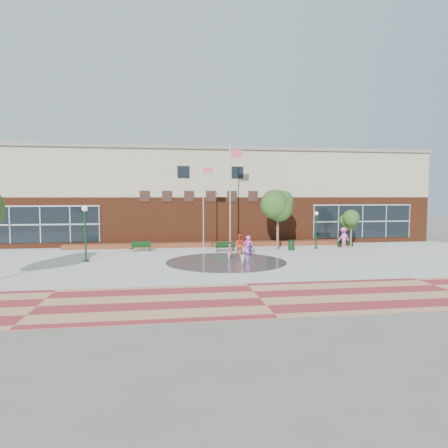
{
  "coord_description": "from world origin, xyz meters",
  "views": [
    {
      "loc": [
        -4.16,
        -24.27,
        4.6
      ],
      "look_at": [
        0.0,
        4.0,
        2.6
      ],
      "focal_mm": 32.0,
      "sensor_mm": 36.0,
      "label": 1
    }
  ],
  "objects": [
    {
      "name": "flagpole_left",
      "position": [
        -1.02,
        8.51,
        4.08
      ],
      "size": [
        0.86,
        0.14,
        7.33
      ],
      "rotation": [
        0.0,
        0.0,
        -0.08
      ],
      "color": "silver",
      "rests_on": "ground"
    },
    {
      "name": "plaza_concrete",
      "position": [
        0.0,
        4.0,
        0.0
      ],
      "size": [
        46.0,
        18.0,
        0.01
      ],
      "primitive_type": "cube",
      "color": "#A8A8A0",
      "rests_on": "ground"
    },
    {
      "name": "child_blue",
      "position": [
        2.27,
        5.54,
        0.52
      ],
      "size": [
        0.63,
        0.58,
        1.04
      ],
      "primitive_type": "imported",
      "rotation": [
        0.0,
        0.0,
        2.47
      ],
      "color": "#2529AC",
      "rests_on": "ground"
    },
    {
      "name": "lamp_left",
      "position": [
        -9.69,
        4.46,
        2.45
      ],
      "size": [
        0.42,
        0.42,
        3.95
      ],
      "color": "black",
      "rests_on": "ground"
    },
    {
      "name": "child_splash",
      "position": [
        0.38,
        3.85,
        0.58
      ],
      "size": [
        0.5,
        0.48,
        1.16
      ],
      "primitive_type": "imported",
      "rotation": [
        0.0,
        0.0,
        3.81
      ],
      "color": "#CE3A79",
      "rests_on": "ground"
    },
    {
      "name": "tree_mid",
      "position": [
        5.38,
        8.85,
        3.79
      ],
      "size": [
        3.08,
        3.08,
        5.2
      ],
      "color": "#4B392E",
      "rests_on": "ground"
    },
    {
      "name": "adult_red",
      "position": [
        1.46,
        5.77,
        0.83
      ],
      "size": [
        0.99,
        0.89,
        1.67
      ],
      "primitive_type": "imported",
      "rotation": [
        0.0,
        0.0,
        2.75
      ],
      "color": "red",
      "rests_on": "ground"
    },
    {
      "name": "water_jet_a",
      "position": [
        0.79,
        1.08,
        0.0
      ],
      "size": [
        0.39,
        0.39,
        0.75
      ],
      "primitive_type": "cone",
      "rotation": [
        3.14,
        0.0,
        0.0
      ],
      "color": "white",
      "rests_on": "ground"
    },
    {
      "name": "splash_pad",
      "position": [
        0.0,
        3.0,
        0.0
      ],
      "size": [
        8.4,
        8.4,
        0.01
      ],
      "primitive_type": "cylinder",
      "color": "#383A3D",
      "rests_on": "ground"
    },
    {
      "name": "lamp_right",
      "position": [
        8.84,
        8.82,
        2.04
      ],
      "size": [
        0.35,
        0.35,
        3.28
      ],
      "color": "black",
      "rests_on": "ground"
    },
    {
      "name": "person_bench",
      "position": [
        11.49,
        9.08,
        0.91
      ],
      "size": [
        1.32,
        0.98,
        1.83
      ],
      "primitive_type": "imported",
      "rotation": [
        0.0,
        0.0,
        3.42
      ],
      "color": "#E6519F",
      "rests_on": "ground"
    },
    {
      "name": "flower_bed",
      "position": [
        0.0,
        11.6,
        0.0
      ],
      "size": [
        26.0,
        1.2,
        0.4
      ],
      "primitive_type": "cube",
      "color": "maroon",
      "rests_on": "ground"
    },
    {
      "name": "water_jet_b",
      "position": [
        0.26,
        3.37,
        0.0
      ],
      "size": [
        0.23,
        0.23,
        0.52
      ],
      "primitive_type": "cone",
      "rotation": [
        3.14,
        0.0,
        0.0
      ],
      "color": "white",
      "rests_on": "ground"
    },
    {
      "name": "library_building",
      "position": [
        0.0,
        17.48,
        4.64
      ],
      "size": [
        44.4,
        10.4,
        9.2
      ],
      "color": "#542412",
      "rests_on": "ground"
    },
    {
      "name": "bench_left",
      "position": [
        -6.17,
        9.32,
        0.26
      ],
      "size": [
        1.65,
        0.57,
        0.81
      ],
      "rotation": [
        0.0,
        0.0,
        0.07
      ],
      "color": "black",
      "rests_on": "ground"
    },
    {
      "name": "tree_small_right",
      "position": [
        12.46,
        9.62,
        2.51
      ],
      "size": [
        2.01,
        2.01,
        3.44
      ],
      "color": "#4B392E",
      "rests_on": "ground"
    },
    {
      "name": "paver_band",
      "position": [
        0.0,
        -7.0,
        0.0
      ],
      "size": [
        46.0,
        6.0,
        0.01
      ],
      "primitive_type": "cube",
      "color": "maroon",
      "rests_on": "ground"
    },
    {
      "name": "ground",
      "position": [
        0.0,
        0.0,
        0.0
      ],
      "size": [
        120.0,
        120.0,
        0.0
      ],
      "primitive_type": "plane",
      "color": "#666056",
      "rests_on": "ground"
    },
    {
      "name": "bench_right",
      "position": [
        12.0,
        9.72,
        0.26
      ],
      "size": [
        1.67,
        0.87,
        0.81
      ],
      "rotation": [
        0.0,
        0.0,
        0.27
      ],
      "color": "black",
      "rests_on": "ground"
    },
    {
      "name": "flagpole_right",
      "position": [
        1.36,
        9.32,
        5.05
      ],
      "size": [
        1.11,
        0.19,
        9.04
      ],
      "rotation": [
        0.0,
        0.0,
        0.08
      ],
      "color": "silver",
      "rests_on": "ground"
    },
    {
      "name": "bench_mid",
      "position": [
        0.69,
        8.05,
        0.26
      ],
      "size": [
        1.59,
        0.45,
        0.8
      ],
      "rotation": [
        0.0,
        0.0,
        0.0
      ],
      "color": "black",
      "rests_on": "ground"
    },
    {
      "name": "trash_can",
      "position": [
        6.38,
        8.15,
        0.46
      ],
      "size": [
        0.55,
        0.55,
        0.9
      ],
      "color": "black",
      "rests_on": "ground"
    },
    {
      "name": "adult_pink",
      "position": [
        2.3,
        6.42,
        0.75
      ],
      "size": [
        0.87,
        0.77,
        1.5
      ],
      "primitive_type": "imported",
      "rotation": [
        0.0,
        0.0,
        2.65
      ],
      "color": "#CF41A8",
      "rests_on": "ground"
    }
  ]
}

